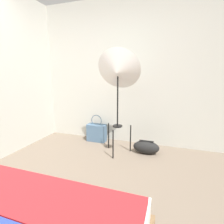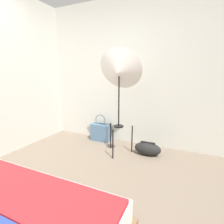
# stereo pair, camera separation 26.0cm
# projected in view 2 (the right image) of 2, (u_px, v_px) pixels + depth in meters

# --- Properties ---
(ground_plane) EXTENTS (14.00, 14.00, 0.00)m
(ground_plane) POSITION_uv_depth(u_px,v_px,m) (34.00, 211.00, 1.68)
(ground_plane) COLOR #756656
(wall_back) EXTENTS (8.00, 0.05, 2.60)m
(wall_back) POSITION_uv_depth(u_px,v_px,m) (118.00, 74.00, 3.26)
(wall_back) COLOR beige
(wall_back) RESTS_ON ground_plane
(wall_side_left) EXTENTS (0.05, 8.00, 2.60)m
(wall_side_left) POSITION_uv_depth(u_px,v_px,m) (13.00, 73.00, 2.87)
(wall_side_left) COLOR beige
(wall_side_left) RESTS_ON ground_plane
(photo_umbrella) EXTENTS (0.69, 0.46, 1.68)m
(photo_umbrella) POSITION_uv_depth(u_px,v_px,m) (119.00, 72.00, 2.66)
(photo_umbrella) COLOR black
(photo_umbrella) RESTS_ON ground_plane
(tote_bag) EXTENTS (0.37, 0.17, 0.52)m
(tote_bag) POSITION_uv_depth(u_px,v_px,m) (101.00, 132.00, 3.44)
(tote_bag) COLOR slate
(tote_bag) RESTS_ON ground_plane
(duffel_bag) EXTENTS (0.43, 0.21, 0.22)m
(duffel_bag) POSITION_uv_depth(u_px,v_px,m) (148.00, 149.00, 2.83)
(duffel_bag) COLOR black
(duffel_bag) RESTS_ON ground_plane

